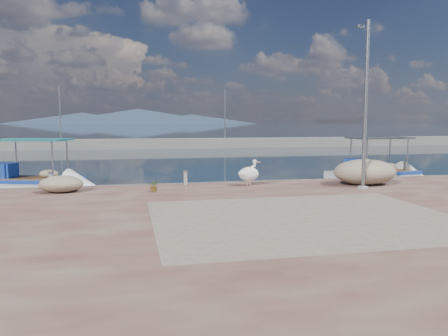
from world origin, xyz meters
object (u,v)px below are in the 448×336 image
boat_left (34,186)px  lamp_post (365,111)px  boat_right (377,177)px  pelican (249,174)px  bollard_near (186,177)px

boat_left → lamp_post: bearing=-4.6°
boat_right → pelican: (-8.47, -3.50, 0.82)m
boat_right → bollard_near: 11.54m
boat_left → lamp_post: 15.87m
lamp_post → bollard_near: lamp_post is taller
lamp_post → bollard_near: 8.25m
pelican → boat_left: bearing=136.2°
boat_left → pelican: (9.78, -4.08, 0.82)m
boat_right → lamp_post: lamp_post is taller
pelican → lamp_post: lamp_post is taller
boat_left → boat_right: 18.26m
pelican → lamp_post: bearing=-42.5°
boat_right → lamp_post: 7.49m
boat_left → pelican: boat_left is taller
boat_left → pelican: bearing=-5.0°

